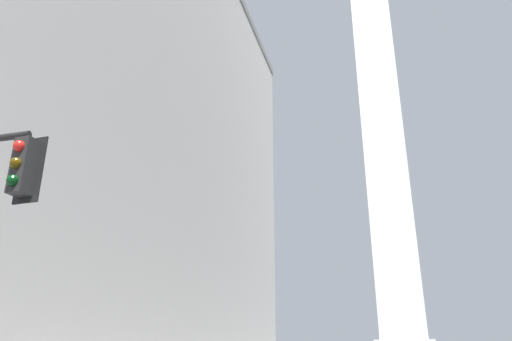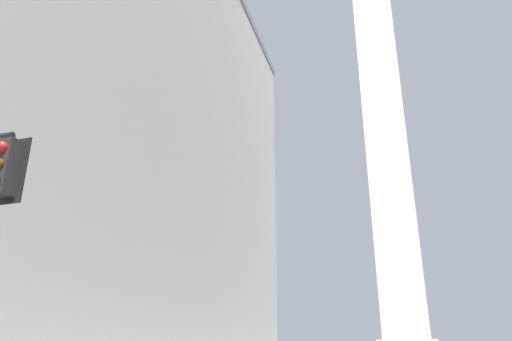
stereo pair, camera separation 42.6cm
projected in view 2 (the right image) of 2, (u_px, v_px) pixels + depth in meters
name	position (u px, v px, depth m)	size (l,w,h in m)	color
building_left	(70.00, 119.00, 40.04)	(21.15, 55.43, 40.04)	#B2AFAA
obelisk	(384.00, 128.00, 78.47)	(7.63, 7.63, 75.22)	silver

